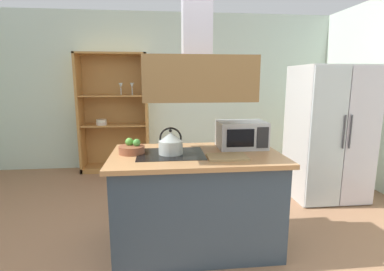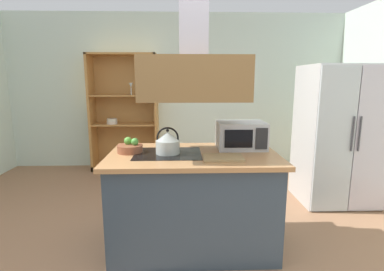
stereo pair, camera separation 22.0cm
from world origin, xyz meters
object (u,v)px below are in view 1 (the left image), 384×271
Objects in this scene: dish_cabinet at (115,120)px; microwave at (241,135)px; fruit_bowl at (132,149)px; kettle at (171,143)px; cutting_board at (227,157)px; refrigerator at (328,133)px.

dish_cabinet is 2.85m from microwave.
dish_cabinet is at bearing 101.85° from fruit_bowl.
kettle is 0.71× the size of cutting_board.
refrigerator is 2.62m from fruit_bowl.
kettle is 0.36m from fruit_bowl.
refrigerator is 3.78× the size of microwave.
refrigerator is at bearing 30.03° from microwave.
cutting_board is 0.45m from microwave.
dish_cabinet is at bearing 108.87° from kettle.
microwave is at bearing 58.97° from cutting_board.
dish_cabinet reaches higher than kettle.
refrigerator is 1.63m from microwave.
kettle is (-2.10, -1.00, 0.13)m from refrigerator.
refrigerator is at bearing 25.38° from kettle.
refrigerator is 7.49× the size of fruit_bowl.
microwave is (1.57, -2.37, 0.15)m from dish_cabinet.
refrigerator is at bearing 36.04° from cutting_board.
dish_cabinet is at bearing 123.63° from microwave.
refrigerator is 0.87× the size of dish_cabinet.
cutting_board is 1.46× the size of fruit_bowl.
dish_cabinet is 2.55m from fruit_bowl.
refrigerator reaches higher than cutting_board.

